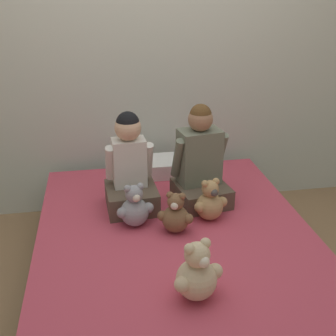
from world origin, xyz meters
The scene contains 10 objects.
ground_plane centered at (0.00, 0.00, 0.00)m, with size 14.00×14.00×0.00m, color #93704C.
wall_behind_bed centered at (0.00, 1.10, 1.25)m, with size 8.00×0.06×2.50m.
bed centered at (0.00, 0.00, 0.19)m, with size 1.57×1.93×0.39m.
child_on_left centered at (-0.22, 0.35, 0.63)m, with size 0.32×0.33×0.61m.
child_on_right centered at (0.22, 0.35, 0.64)m, with size 0.37×0.37×0.64m.
teddy_bear_held_by_left_child centered at (-0.22, 0.12, 0.50)m, with size 0.22×0.17×0.26m.
teddy_bear_held_by_right_child centered at (0.22, 0.12, 0.50)m, with size 0.21×0.16×0.26m.
teddy_bear_between_children centered at (0.00, 0.02, 0.49)m, with size 0.19×0.15×0.25m.
teddy_bear_at_foot_of_bed centered at (-0.01, -0.53, 0.51)m, with size 0.24×0.19×0.30m.
pillow_at_headboard centered at (0.00, 0.80, 0.44)m, with size 0.51×0.27×0.11m.
Camera 1 is at (-0.39, -1.99, 1.70)m, focal length 45.00 mm.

